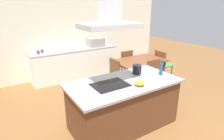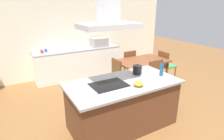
% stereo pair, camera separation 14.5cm
% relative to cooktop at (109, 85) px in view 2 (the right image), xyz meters
% --- Properties ---
extents(ground, '(16.00, 16.00, 0.00)m').
position_rel_cooktop_xyz_m(ground, '(0.29, 1.50, -0.91)').
color(ground, brown).
extents(wall_back, '(7.20, 0.10, 2.70)m').
position_rel_cooktop_xyz_m(wall_back, '(0.29, 3.25, 0.44)').
color(wall_back, silver).
rests_on(wall_back, ground).
extents(kitchen_island, '(2.01, 1.04, 0.90)m').
position_rel_cooktop_xyz_m(kitchen_island, '(0.29, 0.00, -0.45)').
color(kitchen_island, '#59331E').
rests_on(kitchen_island, ground).
extents(cooktop, '(0.60, 0.44, 0.01)m').
position_rel_cooktop_xyz_m(cooktop, '(0.00, 0.00, 0.00)').
color(cooktop, black).
rests_on(cooktop, kitchen_island).
extents(tea_kettle, '(0.23, 0.18, 0.20)m').
position_rel_cooktop_xyz_m(tea_kettle, '(0.75, 0.20, 0.08)').
color(tea_kettle, black).
rests_on(tea_kettle, kitchen_island).
extents(olive_oil_bottle, '(0.07, 0.07, 0.29)m').
position_rel_cooktop_xyz_m(olive_oil_bottle, '(1.10, -0.10, 0.12)').
color(olive_oil_bottle, navy).
rests_on(olive_oil_bottle, kitchen_island).
extents(mixing_bowl, '(0.16, 0.16, 0.09)m').
position_rel_cooktop_xyz_m(mixing_bowl, '(0.41, -0.29, 0.04)').
color(mixing_bowl, gold).
rests_on(mixing_bowl, kitchen_island).
extents(back_counter, '(2.65, 0.62, 0.90)m').
position_rel_cooktop_xyz_m(back_counter, '(0.50, 2.88, -0.46)').
color(back_counter, white).
rests_on(back_counter, ground).
extents(countertop_microwave, '(0.50, 0.38, 0.28)m').
position_rel_cooktop_xyz_m(countertop_microwave, '(1.24, 2.88, 0.13)').
color(countertop_microwave, '#9E9993').
rests_on(countertop_microwave, back_counter).
extents(coffee_mug_red, '(0.08, 0.08, 0.09)m').
position_rel_cooktop_xyz_m(coffee_mug_red, '(-0.55, 2.88, 0.04)').
color(coffee_mug_red, red).
rests_on(coffee_mug_red, back_counter).
extents(coffee_mug_blue, '(0.08, 0.08, 0.09)m').
position_rel_cooktop_xyz_m(coffee_mug_blue, '(-0.43, 2.96, 0.04)').
color(coffee_mug_blue, '#2D56B2').
rests_on(coffee_mug_blue, back_counter).
extents(dining_table, '(1.40, 0.90, 0.75)m').
position_rel_cooktop_xyz_m(dining_table, '(1.76, 1.31, -0.24)').
color(dining_table, brown).
rests_on(dining_table, ground).
extents(chair_facing_island, '(0.42, 0.42, 0.89)m').
position_rel_cooktop_xyz_m(chair_facing_island, '(1.76, 0.64, -0.40)').
color(chair_facing_island, '#33934C').
rests_on(chair_facing_island, ground).
extents(chair_at_right_end, '(0.42, 0.42, 0.89)m').
position_rel_cooktop_xyz_m(chair_at_right_end, '(2.67, 1.31, -0.40)').
color(chair_at_right_end, '#33934C').
rests_on(chair_at_right_end, ground).
extents(chair_at_left_end, '(0.42, 0.42, 0.89)m').
position_rel_cooktop_xyz_m(chair_at_left_end, '(0.84, 1.31, -0.40)').
color(chair_at_left_end, '#33934C').
rests_on(chair_at_left_end, ground).
extents(chair_facing_back_wall, '(0.42, 0.42, 0.89)m').
position_rel_cooktop_xyz_m(chair_facing_back_wall, '(1.76, 1.97, -0.40)').
color(chair_facing_back_wall, '#33934C').
rests_on(chair_facing_back_wall, ground).
extents(range_hood, '(0.90, 0.55, 0.78)m').
position_rel_cooktop_xyz_m(range_hood, '(0.00, 0.00, 1.20)').
color(range_hood, '#ADADB2').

